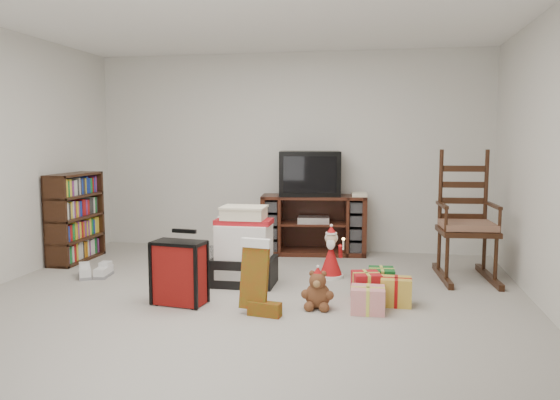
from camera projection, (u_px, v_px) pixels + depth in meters
The scene contains 13 objects.
room at pixel (239, 160), 4.51m from camera, with size 5.01×5.01×2.51m.
tv_stand at pixel (313, 225), 6.74m from camera, with size 1.32×0.59×0.73m.
bookshelf at pixel (75, 219), 6.35m from camera, with size 0.28×0.84×1.02m.
rocking_chair at pixel (466, 233), 5.57m from camera, with size 0.61×0.94×1.36m.
gift_pile at pixel (244, 251), 5.32m from camera, with size 0.60×0.44×0.75m.
red_suitcase at pixel (179, 272), 4.68m from camera, with size 0.45×0.28×0.65m.
stocking at pixel (255, 276), 4.44m from camera, with size 0.29×0.13×0.63m, color #0B6B12, non-canonical shape.
teddy_bear at pixel (318, 292), 4.59m from camera, with size 0.21×0.19×0.32m.
santa_figurine at pixel (331, 258), 5.59m from camera, with size 0.27×0.25×0.54m.
mrs_claus_figurine at pixel (219, 250), 5.88m from camera, with size 0.28×0.27×0.58m.
sneaker_pair at pixel (94, 272), 5.63m from camera, with size 0.39×0.31×0.10m.
gift_cluster at pixel (375, 288), 4.77m from camera, with size 0.52×0.79×0.24m.
crt_television at pixel (310, 173), 6.69m from camera, with size 0.80×0.62×0.54m.
Camera 1 is at (1.15, -4.39, 1.43)m, focal length 35.00 mm.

